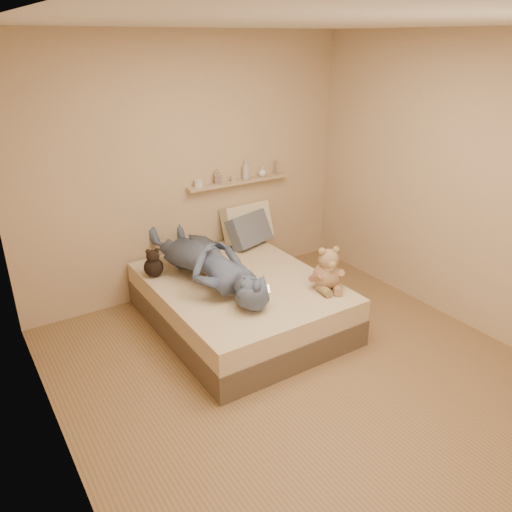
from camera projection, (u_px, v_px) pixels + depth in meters
room at (305, 223)px, 3.57m from camera, size 3.80×3.80×3.80m
bed at (240, 302)px, 4.71m from camera, size 1.50×1.90×0.45m
game_console at (259, 290)px, 4.11m from camera, size 0.19×0.14×0.06m
teddy_bear at (328, 272)px, 4.40m from camera, size 0.32×0.34×0.41m
dark_plush at (153, 264)px, 4.66m from camera, size 0.18×0.18×0.28m
pillow_cream at (247, 223)px, 5.48m from camera, size 0.56×0.31×0.43m
pillow_grey at (249, 230)px, 5.36m from camera, size 0.56×0.41×0.37m
person at (206, 261)px, 4.55m from camera, size 0.70×1.69×0.40m
wall_shelf at (239, 182)px, 5.33m from camera, size 1.20×0.12×0.03m
shelf_bottles at (238, 174)px, 5.29m from camera, size 1.02×0.12×0.20m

